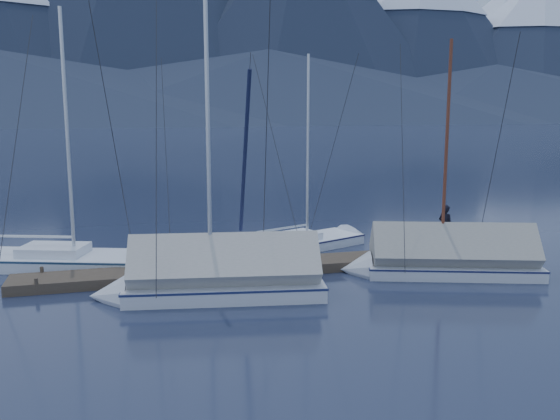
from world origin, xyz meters
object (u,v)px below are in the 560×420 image
at_px(sailboat_open_left, 89,263).
at_px(sailboat_covered_far, 206,281).
at_px(person, 445,226).
at_px(sailboat_open_right, 315,242).
at_px(sailboat_covered_near, 437,262).
at_px(sailboat_open_mid, 222,258).

bearing_deg(sailboat_open_left, sailboat_covered_far, -50.66).
relative_size(sailboat_open_left, person, 5.87).
relative_size(sailboat_open_right, sailboat_covered_near, 0.98).
relative_size(sailboat_open_mid, sailboat_covered_near, 0.94).
height_order(sailboat_open_mid, person, sailboat_open_mid).
distance_m(sailboat_open_right, sailboat_covered_far, 7.78).
xyz_separation_m(sailboat_open_right, person, (4.31, -2.98, 1.04)).
height_order(sailboat_open_right, person, sailboat_open_right).
bearing_deg(sailboat_covered_far, person, 15.17).
distance_m(sailboat_open_left, sailboat_open_mid, 4.83).
xyz_separation_m(sailboat_open_mid, sailboat_covered_far, (-1.17, -4.07, 0.34)).
bearing_deg(sailboat_covered_near, sailboat_open_right, 117.92).
bearing_deg(sailboat_open_right, sailboat_open_mid, -159.92).
distance_m(sailboat_open_left, sailboat_covered_far, 5.75).
xyz_separation_m(sailboat_covered_near, person, (1.57, 2.19, 0.75)).
distance_m(sailboat_open_right, sailboat_covered_near, 5.86).
bearing_deg(sailboat_open_mid, sailboat_covered_near, -27.60).
xyz_separation_m(sailboat_open_mid, sailboat_covered_near, (6.95, -3.63, 0.29)).
bearing_deg(person, sailboat_open_mid, 57.00).
distance_m(sailboat_open_left, person, 13.49).
height_order(sailboat_open_right, sailboat_covered_far, sailboat_covered_far).
bearing_deg(sailboat_open_left, person, -7.76).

